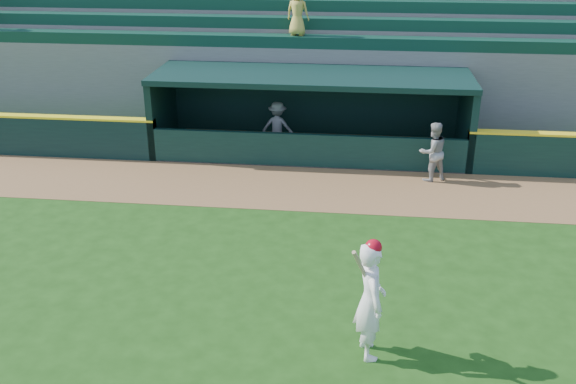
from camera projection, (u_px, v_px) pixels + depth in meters
name	position (u px, v px, depth m)	size (l,w,h in m)	color
ground	(279.00, 283.00, 12.78)	(120.00, 120.00, 0.00)	#1A4110
warning_track	(302.00, 188.00, 17.25)	(40.00, 3.00, 0.01)	brown
dugout_player_front	(433.00, 152.00, 17.44)	(0.80, 0.63, 1.65)	gray
dugout_player_inside	(278.00, 126.00, 19.71)	(1.00, 0.57, 1.54)	gray
dugout	(312.00, 107.00, 19.54)	(9.40, 2.80, 2.46)	#62625D
stands	(323.00, 45.00, 23.29)	(34.50, 6.29, 7.57)	slate
batter_at_plate	(370.00, 299.00, 10.34)	(0.67, 0.87, 2.15)	white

